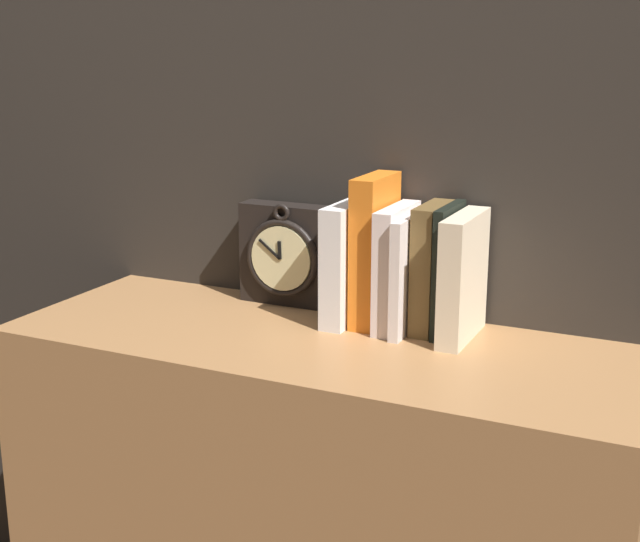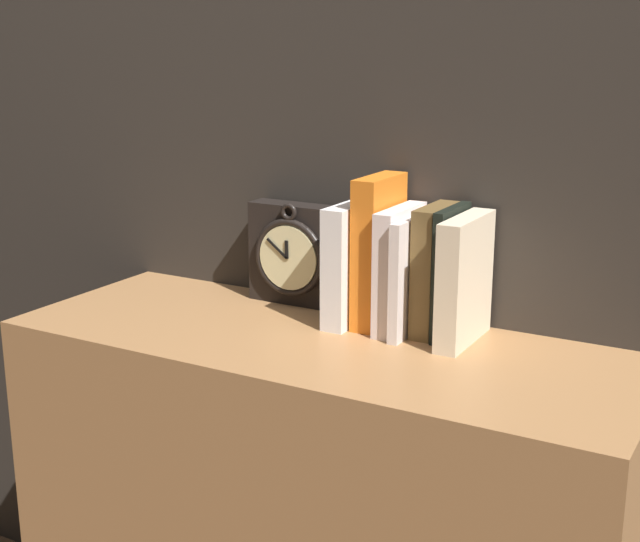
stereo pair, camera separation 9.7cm
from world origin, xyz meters
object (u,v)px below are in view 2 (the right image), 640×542
object	(u,v)px
book_slot4_brown	(434,270)
book_slot5_black	(450,272)
clock	(296,254)
book_slot6_cream	(465,280)
book_slot1_orange	(379,251)
book_slot3_white	(413,275)
book_slot0_white	(354,264)
book_slot2_white	(399,269)

from	to	relation	value
book_slot4_brown	book_slot5_black	size ratio (longest dim) A/B	0.99
clock	book_slot6_cream	distance (m)	0.33
book_slot4_brown	book_slot1_orange	bearing A→B (deg)	-177.14
clock	book_slot3_white	bearing A→B (deg)	-10.63
book_slot4_brown	book_slot6_cream	distance (m)	0.06
book_slot4_brown	clock	bearing A→B (deg)	173.95
book_slot0_white	book_slot2_white	xyz separation A→B (m)	(0.08, 0.00, 0.00)
clock	book_slot4_brown	bearing A→B (deg)	-6.05
book_slot3_white	book_slot6_cream	bearing A→B (deg)	-2.00
book_slot1_orange	book_slot3_white	world-z (taller)	book_slot1_orange
book_slot1_orange	clock	bearing A→B (deg)	169.19
book_slot1_orange	book_slot2_white	distance (m)	0.05
book_slot0_white	book_slot6_cream	xyz separation A→B (m)	(0.19, -0.01, -0.00)
book_slot1_orange	book_slot3_white	xyz separation A→B (m)	(0.07, -0.01, -0.03)
book_slot2_white	book_slot0_white	bearing A→B (deg)	-178.14
book_slot0_white	book_slot6_cream	size ratio (longest dim) A/B	1.00
book_slot2_white	book_slot3_white	distance (m)	0.03
clock	book_slot3_white	xyz separation A→B (m)	(0.24, -0.05, 0.01)
book_slot0_white	book_slot2_white	distance (m)	0.08
book_slot3_white	book_slot6_cream	xyz separation A→B (m)	(0.09, -0.00, 0.00)
book_slot4_brown	book_slot6_cream	world-z (taller)	book_slot4_brown
book_slot2_white	book_slot4_brown	world-z (taller)	book_slot4_brown
book_slot0_white	book_slot3_white	size ratio (longest dim) A/B	1.05
book_slot0_white	book_slot2_white	bearing A→B (deg)	1.86
book_slot2_white	book_slot5_black	size ratio (longest dim) A/B	0.96
book_slot4_brown	book_slot6_cream	xyz separation A→B (m)	(0.06, -0.02, -0.00)
book_slot3_white	book_slot6_cream	size ratio (longest dim) A/B	0.95
book_slot1_orange	book_slot5_black	distance (m)	0.13
clock	book_slot2_white	xyz separation A→B (m)	(0.22, -0.04, 0.01)
book_slot3_white	book_slot5_black	distance (m)	0.06
book_slot5_black	book_slot3_white	bearing A→B (deg)	-166.32
clock	book_slot0_white	xyz separation A→B (m)	(0.14, -0.04, 0.01)
book_slot3_white	book_slot5_black	bearing A→B (deg)	13.68
book_slot1_orange	book_slot3_white	distance (m)	0.07
book_slot4_brown	book_slot3_white	bearing A→B (deg)	-150.47
book_slot6_cream	book_slot5_black	bearing A→B (deg)	150.38
book_slot4_brown	book_slot5_black	bearing A→B (deg)	-5.39
book_slot0_white	book_slot6_cream	distance (m)	0.19
book_slot0_white	book_slot5_black	bearing A→B (deg)	4.04
book_slot3_white	book_slot5_black	xyz separation A→B (m)	(0.06, 0.01, 0.01)
clock	book_slot4_brown	distance (m)	0.27
book_slot3_white	book_slot0_white	bearing A→B (deg)	178.67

